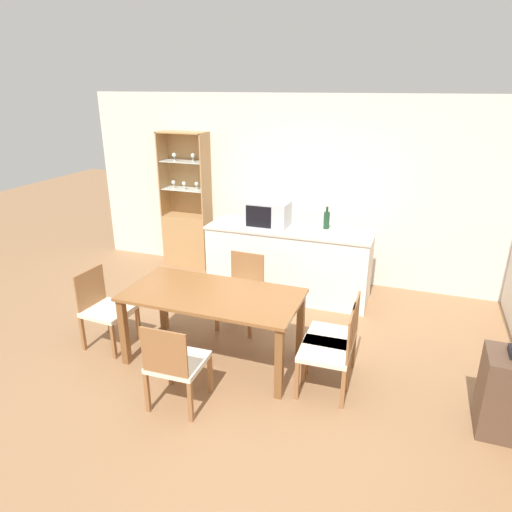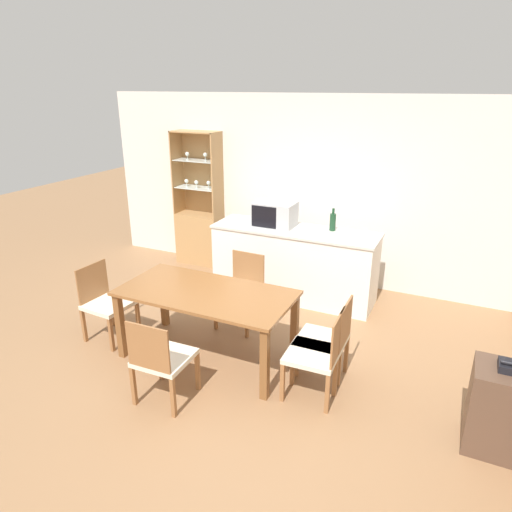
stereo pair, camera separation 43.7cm
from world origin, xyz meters
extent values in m
plane|color=#936B47|center=(0.00, 0.00, 0.00)|extent=(18.00, 18.00, 0.00)
cube|color=silver|center=(0.00, 2.63, 1.27)|extent=(6.80, 0.06, 2.55)
cube|color=white|center=(-0.13, 1.89, 0.45)|extent=(2.10, 0.61, 0.90)
cube|color=beige|center=(-0.13, 1.89, 0.91)|extent=(2.13, 0.64, 0.03)
cube|color=tan|center=(-1.89, 2.43, 0.39)|extent=(0.71, 0.34, 0.79)
cube|color=tan|center=(-1.89, 2.59, 1.41)|extent=(0.71, 0.02, 1.23)
cube|color=tan|center=(-2.23, 2.43, 1.41)|extent=(0.02, 0.34, 1.23)
cube|color=tan|center=(-1.54, 2.43, 1.41)|extent=(0.02, 0.34, 1.23)
cube|color=tan|center=(-1.89, 2.43, 2.01)|extent=(0.71, 0.34, 0.02)
cube|color=silver|center=(-1.89, 2.43, 1.20)|extent=(0.66, 0.29, 0.01)
cube|color=silver|center=(-1.89, 2.43, 1.60)|extent=(0.66, 0.29, 0.01)
cylinder|color=silver|center=(-2.07, 2.42, 1.20)|extent=(0.04, 0.04, 0.01)
cylinder|color=silver|center=(-2.07, 2.42, 1.23)|extent=(0.01, 0.01, 0.06)
sphere|color=silver|center=(-2.07, 2.42, 1.29)|extent=(0.06, 0.06, 0.06)
cylinder|color=silver|center=(-2.03, 2.41, 1.61)|extent=(0.04, 0.04, 0.01)
cylinder|color=silver|center=(-2.03, 2.41, 1.64)|extent=(0.01, 0.01, 0.06)
sphere|color=silver|center=(-2.03, 2.41, 1.69)|extent=(0.06, 0.06, 0.06)
cylinder|color=silver|center=(-1.89, 2.39, 1.20)|extent=(0.04, 0.04, 0.01)
cylinder|color=silver|center=(-1.89, 2.39, 1.23)|extent=(0.01, 0.01, 0.06)
sphere|color=silver|center=(-1.89, 2.39, 1.29)|extent=(0.06, 0.06, 0.06)
cylinder|color=silver|center=(-1.75, 2.45, 1.61)|extent=(0.04, 0.04, 0.01)
cylinder|color=silver|center=(-1.75, 2.45, 1.64)|extent=(0.01, 0.01, 0.06)
sphere|color=silver|center=(-1.75, 2.45, 1.69)|extent=(0.06, 0.06, 0.06)
cylinder|color=silver|center=(-1.70, 2.43, 1.20)|extent=(0.04, 0.04, 0.01)
cylinder|color=silver|center=(-1.70, 2.43, 1.23)|extent=(0.01, 0.01, 0.06)
sphere|color=silver|center=(-1.70, 2.43, 1.29)|extent=(0.06, 0.06, 0.06)
cube|color=brown|center=(-0.41, 0.16, 0.72)|extent=(1.73, 0.86, 0.03)
cube|color=brown|center=(-1.21, -0.22, 0.35)|extent=(0.07, 0.07, 0.71)
cube|color=brown|center=(0.40, -0.22, 0.35)|extent=(0.07, 0.07, 0.71)
cube|color=brown|center=(-1.21, 0.53, 0.35)|extent=(0.07, 0.07, 0.71)
cube|color=brown|center=(0.40, 0.53, 0.35)|extent=(0.07, 0.07, 0.71)
cube|color=beige|center=(0.75, 0.29, 0.41)|extent=(0.45, 0.45, 0.05)
cube|color=#936038|center=(0.97, 0.29, 0.63)|extent=(0.02, 0.41, 0.40)
cube|color=#936038|center=(0.55, 0.08, 0.19)|extent=(0.04, 0.04, 0.39)
cube|color=#936038|center=(0.55, 0.49, 0.19)|extent=(0.04, 0.04, 0.39)
cube|color=#936038|center=(0.96, 0.08, 0.19)|extent=(0.04, 0.04, 0.39)
cube|color=#936038|center=(0.95, 0.49, 0.19)|extent=(0.04, 0.04, 0.39)
cube|color=beige|center=(-1.56, 0.03, 0.41)|extent=(0.47, 0.47, 0.05)
cube|color=#936038|center=(-1.78, 0.04, 0.63)|extent=(0.04, 0.41, 0.40)
cube|color=#936038|center=(-1.35, 0.22, 0.19)|extent=(0.04, 0.04, 0.39)
cube|color=#936038|center=(-1.37, -0.19, 0.19)|extent=(0.04, 0.04, 0.39)
cube|color=#936038|center=(-1.75, 0.24, 0.19)|extent=(0.04, 0.04, 0.39)
cube|color=#936038|center=(-1.78, -0.16, 0.19)|extent=(0.04, 0.04, 0.39)
cube|color=beige|center=(-0.41, 0.88, 0.41)|extent=(0.46, 0.46, 0.05)
cube|color=#936038|center=(-0.40, 1.10, 0.63)|extent=(0.41, 0.03, 0.40)
cube|color=#936038|center=(-0.21, 0.67, 0.19)|extent=(0.04, 0.04, 0.39)
cube|color=#936038|center=(-0.62, 0.69, 0.19)|extent=(0.04, 0.04, 0.39)
cube|color=#936038|center=(-0.20, 1.08, 0.19)|extent=(0.04, 0.04, 0.39)
cube|color=#936038|center=(-0.60, 1.09, 0.19)|extent=(0.04, 0.04, 0.39)
cube|color=beige|center=(-0.41, -0.57, 0.41)|extent=(0.46, 0.46, 0.05)
cube|color=#936038|center=(-0.40, -0.78, 0.63)|extent=(0.41, 0.03, 0.40)
cube|color=#936038|center=(-0.62, -0.37, 0.19)|extent=(0.04, 0.04, 0.39)
cube|color=#936038|center=(-0.21, -0.36, 0.19)|extent=(0.04, 0.04, 0.39)
cube|color=#936038|center=(-0.60, -0.78, 0.19)|extent=(0.04, 0.04, 0.39)
cube|color=#936038|center=(-0.20, -0.77, 0.19)|extent=(0.04, 0.04, 0.39)
cube|color=beige|center=(0.75, 0.03, 0.41)|extent=(0.46, 0.46, 0.05)
cube|color=#936038|center=(0.97, 0.03, 0.63)|extent=(0.03, 0.41, 0.40)
cube|color=#936038|center=(0.55, -0.18, 0.19)|extent=(0.04, 0.04, 0.39)
cube|color=#936038|center=(0.54, 0.22, 0.19)|extent=(0.04, 0.04, 0.39)
cube|color=#936038|center=(0.96, -0.17, 0.19)|extent=(0.04, 0.04, 0.39)
cube|color=#936038|center=(0.95, 0.24, 0.19)|extent=(0.04, 0.04, 0.39)
cube|color=#B7BABF|center=(-0.42, 1.92, 1.09)|extent=(0.52, 0.35, 0.31)
cube|color=black|center=(-0.49, 1.74, 1.09)|extent=(0.34, 0.01, 0.27)
cylinder|color=#193D23|center=(0.32, 2.04, 1.04)|extent=(0.08, 0.08, 0.22)
cylinder|color=#193D23|center=(0.32, 2.04, 1.18)|extent=(0.03, 0.03, 0.07)
camera|label=1|loc=(1.36, -3.50, 2.66)|focal=32.00mm
camera|label=2|loc=(1.77, -3.33, 2.66)|focal=32.00mm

